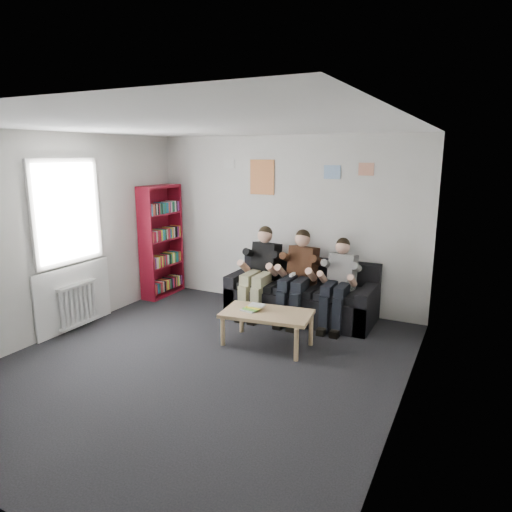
% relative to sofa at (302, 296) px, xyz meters
% --- Properties ---
extents(room_shell, '(5.00, 5.00, 5.00)m').
position_rel_sofa_xyz_m(room_shell, '(-0.47, -2.09, 1.05)').
color(room_shell, black).
rests_on(room_shell, ground).
extents(sofa, '(2.19, 0.89, 0.84)m').
position_rel_sofa_xyz_m(sofa, '(0.00, 0.00, 0.00)').
color(sofa, black).
rests_on(sofa, ground).
extents(bookshelf, '(0.29, 0.86, 1.90)m').
position_rel_sofa_xyz_m(bookshelf, '(-2.55, -0.08, 0.65)').
color(bookshelf, maroon).
rests_on(bookshelf, ground).
extents(coffee_table, '(1.13, 0.62, 0.45)m').
position_rel_sofa_xyz_m(coffee_table, '(-0.00, -1.23, 0.09)').
color(coffee_table, tan).
rests_on(coffee_table, ground).
extents(game_cases, '(0.26, 0.24, 0.06)m').
position_rel_sofa_xyz_m(game_cases, '(-0.20, -1.24, 0.18)').
color(game_cases, silver).
rests_on(game_cases, coffee_table).
extents(person_left, '(0.41, 0.88, 1.34)m').
position_rel_sofa_xyz_m(person_left, '(-0.61, -0.20, 0.36)').
color(person_left, black).
rests_on(person_left, sofa).
extents(person_middle, '(0.41, 0.88, 1.34)m').
position_rel_sofa_xyz_m(person_middle, '(0.00, -0.20, 0.36)').
color(person_middle, '#52311B').
rests_on(person_middle, sofa).
extents(person_right, '(0.37, 0.80, 1.26)m').
position_rel_sofa_xyz_m(person_right, '(0.61, -0.20, 0.33)').
color(person_right, white).
rests_on(person_right, sofa).
extents(radiator, '(0.10, 0.64, 0.60)m').
position_rel_sofa_xyz_m(radiator, '(-2.62, -1.89, 0.05)').
color(radiator, white).
rests_on(radiator, ground).
extents(window, '(0.05, 1.30, 2.36)m').
position_rel_sofa_xyz_m(window, '(-2.69, -1.89, 0.72)').
color(window, white).
rests_on(window, room_shell).
extents(poster_large, '(0.42, 0.01, 0.55)m').
position_rel_sofa_xyz_m(poster_large, '(-0.87, 0.40, 1.75)').
color(poster_large, gold).
rests_on(poster_large, room_shell).
extents(poster_blue, '(0.25, 0.01, 0.20)m').
position_rel_sofa_xyz_m(poster_blue, '(0.28, 0.40, 1.85)').
color(poster_blue, '#4496E8').
rests_on(poster_blue, room_shell).
extents(poster_pink, '(0.22, 0.01, 0.18)m').
position_rel_sofa_xyz_m(poster_pink, '(0.78, 0.40, 1.90)').
color(poster_pink, '#B4388B').
rests_on(poster_pink, room_shell).
extents(poster_sign, '(0.20, 0.01, 0.14)m').
position_rel_sofa_xyz_m(poster_sign, '(-1.47, 0.40, 1.95)').
color(poster_sign, silver).
rests_on(poster_sign, room_shell).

